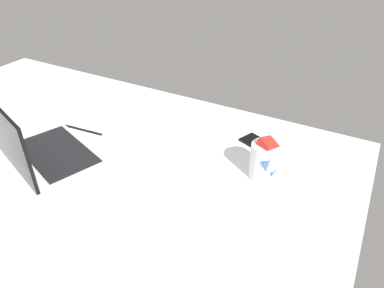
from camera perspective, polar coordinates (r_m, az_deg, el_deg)
bed_mattress at (r=123.29cm, az=-22.77°, el=-8.04°), size 180.00×140.00×18.00cm
laptop at (r=120.56cm, az=-23.09°, el=-1.12°), size 38.72×32.55×23.00cm
snack_cup at (r=106.81cm, az=11.71°, el=-2.55°), size 9.21×9.93×13.62cm
cell_phone at (r=123.67cm, az=10.90°, el=-0.12°), size 15.53×11.54×0.80cm
charger_cable at (r=136.21cm, az=-17.19°, el=2.19°), size 16.98×2.16×0.60cm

